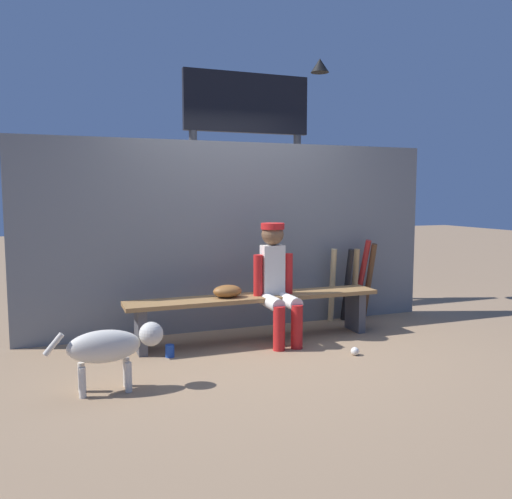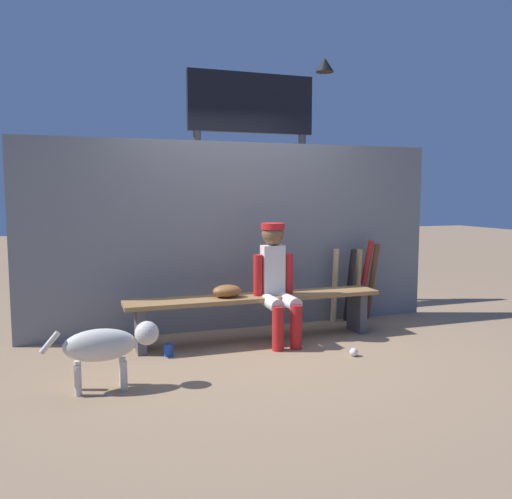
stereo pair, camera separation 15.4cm
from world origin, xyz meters
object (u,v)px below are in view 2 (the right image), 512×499
(dugout_bench, at_px, (256,305))
(bat_wood_natural, at_px, (335,286))
(bat_wood_dark, at_px, (372,282))
(baseball_glove, at_px, (227,291))
(baseball, at_px, (354,352))
(scoreboard, at_px, (256,134))
(cup_on_bench, at_px, (265,289))
(bat_aluminum_red, at_px, (364,280))
(dog, at_px, (108,345))
(bat_wood_tan, at_px, (358,285))
(player_seated, at_px, (277,278))
(cup_on_ground, at_px, (168,350))
(bat_aluminum_black, at_px, (350,286))

(dugout_bench, height_order, bat_wood_natural, bat_wood_natural)
(dugout_bench, relative_size, bat_wood_dark, 2.83)
(baseball_glove, bearing_deg, baseball, -38.63)
(scoreboard, bearing_deg, dugout_bench, -109.11)
(baseball_glove, distance_m, cup_on_bench, 0.39)
(bat_aluminum_red, distance_m, bat_wood_dark, 0.09)
(cup_on_bench, distance_m, dog, 1.79)
(bat_wood_tan, distance_m, baseball, 1.39)
(scoreboard, height_order, dog, scoreboard)
(player_seated, distance_m, bat_aluminum_red, 1.38)
(bat_wood_natural, height_order, bat_aluminum_red, bat_aluminum_red)
(baseball, distance_m, cup_on_bench, 1.06)
(player_seated, relative_size, dog, 1.37)
(dugout_bench, xyz_separation_m, cup_on_ground, (-0.90, -0.22, -0.30))
(bat_wood_dark, distance_m, baseball, 1.49)
(bat_aluminum_black, height_order, bat_wood_tan, bat_aluminum_black)
(bat_wood_dark, bearing_deg, bat_aluminum_red, 159.46)
(bat_wood_dark, height_order, baseball, bat_wood_dark)
(baseball, bearing_deg, bat_wood_natural, 70.60)
(baseball, bearing_deg, bat_aluminum_red, 56.26)
(bat_aluminum_red, relative_size, scoreboard, 0.29)
(bat_wood_dark, distance_m, cup_on_bench, 1.48)
(baseball_glove, relative_size, baseball, 3.78)
(bat_wood_tan, relative_size, cup_on_ground, 7.48)
(cup_on_ground, bearing_deg, bat_wood_dark, 14.03)
(bat_aluminum_black, bearing_deg, baseball_glove, -166.56)
(cup_on_ground, relative_size, dog, 0.13)
(dugout_bench, relative_size, bat_wood_tan, 3.09)
(player_seated, height_order, bat_wood_natural, player_seated)
(bat_aluminum_black, relative_size, cup_on_ground, 7.66)
(dugout_bench, relative_size, baseball_glove, 9.06)
(player_seated, height_order, cup_on_ground, player_seated)
(bat_wood_tan, xyz_separation_m, bat_wood_dark, (0.18, -0.01, 0.03))
(cup_on_ground, xyz_separation_m, cup_on_bench, (1.00, 0.23, 0.45))
(baseball_glove, distance_m, baseball, 1.31)
(player_seated, distance_m, baseball, 1.00)
(bat_wood_dark, bearing_deg, dog, -157.00)
(cup_on_ground, height_order, cup_on_bench, cup_on_bench)
(bat_wood_natural, bearing_deg, scoreboard, 110.18)
(scoreboard, bearing_deg, player_seated, -103.00)
(player_seated, bearing_deg, cup_on_bench, 123.82)
(bat_aluminum_black, distance_m, cup_on_bench, 1.19)
(baseball, bearing_deg, cup_on_bench, 126.39)
(bat_wood_tan, height_order, cup_on_ground, bat_wood_tan)
(bat_wood_dark, bearing_deg, baseball, -127.18)
(bat_wood_dark, xyz_separation_m, cup_on_ground, (-2.43, -0.61, -0.39))
(baseball, xyz_separation_m, cup_on_bench, (-0.56, 0.76, 0.47))
(bat_aluminum_black, bearing_deg, player_seated, -155.82)
(baseball_glove, distance_m, scoreboard, 2.57)
(dugout_bench, xyz_separation_m, bat_aluminum_red, (1.44, 0.41, 0.11))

